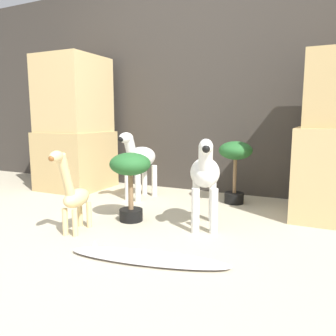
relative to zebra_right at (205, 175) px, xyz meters
name	(u,v)px	position (x,y,z in m)	size (l,w,h in m)	color
ground_plane	(107,245)	(-0.43, -0.56, -0.38)	(14.00, 14.00, 0.00)	#B2A88E
wall_back	(203,85)	(-0.43, 1.15, 0.72)	(6.40, 0.08, 2.20)	#38332D
rock_pillar_left	(75,126)	(-1.71, 0.67, 0.30)	(0.64, 0.67, 1.40)	tan
zebra_right	(205,175)	(0.00, 0.00, 0.00)	(0.32, 0.50, 0.64)	silver
zebra_left	(139,160)	(-0.84, 0.55, 0.00)	(0.25, 0.50, 0.64)	silver
giraffe_figurine	(73,194)	(-0.75, -0.47, -0.11)	(0.16, 0.41, 0.57)	#E0C184
potted_palm_front	(130,172)	(-0.55, -0.08, -0.01)	(0.30, 0.30, 0.51)	black
potted_palm_back	(235,159)	(0.03, 0.75, 0.03)	(0.30, 0.30, 0.56)	black
surfboard	(147,257)	(-0.11, -0.64, -0.36)	(0.92, 0.35, 0.08)	silver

